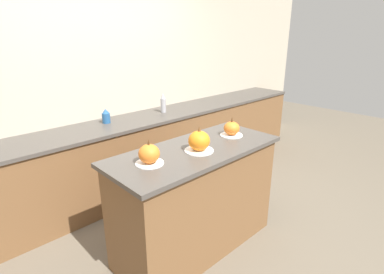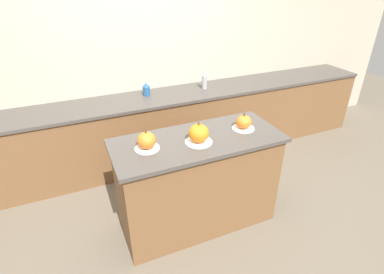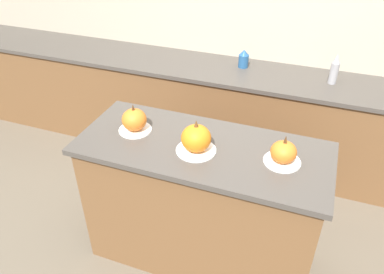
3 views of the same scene
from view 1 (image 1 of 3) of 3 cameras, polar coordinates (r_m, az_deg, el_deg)
The scene contains 9 objects.
ground_plane at distance 2.89m, azimuth 0.69°, elevation -19.79°, with size 12.00×12.00×0.00m, color #665B4C.
wall_back at distance 3.58m, azimuth -17.17°, elevation 9.24°, with size 8.00×0.06×2.50m.
kitchen_island at distance 2.62m, azimuth 0.74°, elevation -11.75°, with size 1.49×0.63×0.94m.
back_counter at distance 3.52m, azimuth -13.42°, elevation -4.33°, with size 6.00×0.60×0.89m.
pumpkin_cake_left at distance 2.13m, azimuth -8.16°, elevation -3.33°, with size 0.20×0.20×0.19m.
pumpkin_cake_center at distance 2.33m, azimuth 1.37°, elevation -0.85°, with size 0.23×0.23×0.20m.
pumpkin_cake_right at distance 2.72m, azimuth 7.55°, elevation 1.53°, with size 0.20×0.20×0.17m.
bottle_tall at distance 3.72m, azimuth -5.51°, elevation 6.46°, with size 0.07×0.07×0.24m.
bottle_short at distance 3.39m, azimuth -16.06°, elevation 3.81°, with size 0.09×0.09×0.16m.
Camera 1 is at (-1.57, -1.60, 1.82)m, focal length 28.00 mm.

